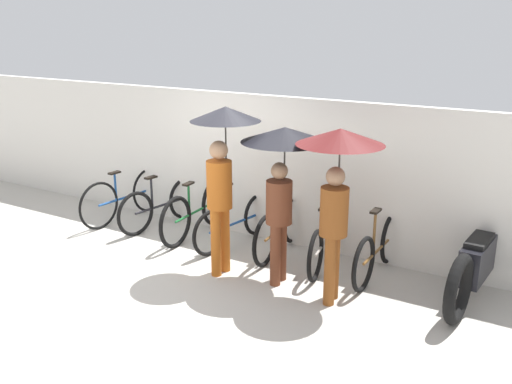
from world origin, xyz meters
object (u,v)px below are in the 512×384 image
parked_bicycle_1 (162,204)px  pedestrian_center (283,160)px  parked_bicycle_2 (197,210)px  motorcycle (477,263)px  parked_bicycle_5 (325,240)px  parked_bicycle_0 (126,196)px  parked_bicycle_4 (280,228)px  pedestrian_trailing (338,168)px  parked_bicycle_3 (236,221)px  parked_bicycle_6 (378,249)px  pedestrian_leading (223,150)px

parked_bicycle_1 → pedestrian_center: (2.55, -0.74, 1.20)m
parked_bicycle_2 → motorcycle: (4.03, 0.03, 0.04)m
parked_bicycle_5 → parked_bicycle_0: bearing=79.6°
parked_bicycle_0 → parked_bicycle_5: 3.55m
parked_bicycle_1 → parked_bicycle_4: parked_bicycle_1 is taller
parked_bicycle_2 → parked_bicycle_5: 2.13m
pedestrian_trailing → motorcycle: 2.03m
parked_bicycle_5 → parked_bicycle_3: bearing=79.5°
parked_bicycle_3 → pedestrian_trailing: bearing=-104.5°
parked_bicycle_0 → parked_bicycle_5: size_ratio=1.09×
parked_bicycle_1 → parked_bicycle_6: parked_bicycle_1 is taller
parked_bicycle_5 → motorcycle: 1.90m
parked_bicycle_1 → pedestrian_leading: pedestrian_leading is taller
parked_bicycle_4 → parked_bicycle_5: (0.71, -0.05, -0.02)m
parked_bicycle_6 → pedestrian_leading: pedestrian_leading is taller
parked_bicycle_2 → parked_bicycle_5: bearing=-93.9°
motorcycle → parked_bicycle_5: bearing=95.1°
parked_bicycle_2 → parked_bicycle_6: parked_bicycle_2 is taller
parked_bicycle_5 → motorcycle: parked_bicycle_5 is taller
parked_bicycle_0 → pedestrian_trailing: bearing=-96.7°
parked_bicycle_0 → parked_bicycle_6: bearing=-84.7°
parked_bicycle_0 → parked_bicycle_3: 2.14m
parked_bicycle_0 → pedestrian_trailing: size_ratio=0.91×
parked_bicycle_1 → parked_bicycle_5: 2.84m
pedestrian_trailing → pedestrian_leading: bearing=172.8°
parked_bicycle_2 → parked_bicycle_4: bearing=-92.3°
pedestrian_leading → motorcycle: size_ratio=0.97×
parked_bicycle_5 → parked_bicycle_6: 0.71m
parked_bicycle_5 → parked_bicycle_2: bearing=79.1°
parked_bicycle_1 → pedestrian_leading: bearing=-108.6°
parked_bicycle_2 → pedestrian_center: 2.29m
parked_bicycle_3 → pedestrian_trailing: (1.89, -0.83, 1.23)m
parked_bicycle_5 → motorcycle: bearing=-99.2°
parked_bicycle_2 → parked_bicycle_5: size_ratio=1.10×
parked_bicycle_2 → pedestrian_trailing: pedestrian_trailing is taller
parked_bicycle_0 → motorcycle: bearing=-84.7°
parked_bicycle_0 → parked_bicycle_4: (2.84, 0.05, -0.03)m
parked_bicycle_0 → pedestrian_leading: size_ratio=0.86×
parked_bicycle_2 → parked_bicycle_6: bearing=-93.2°
parked_bicycle_3 → pedestrian_leading: 1.57m
parked_bicycle_2 → motorcycle: bearing=-93.1°
parked_bicycle_4 → pedestrian_center: bearing=-154.7°
parked_bicycle_4 → motorcycle: 2.61m
parked_bicycle_1 → parked_bicycle_2: bearing=-84.4°
parked_bicycle_1 → pedestrian_trailing: pedestrian_trailing is taller
parked_bicycle_5 → parked_bicycle_6: (0.71, 0.03, 0.01)m
parked_bicycle_3 → pedestrian_leading: bearing=-147.1°
parked_bicycle_0 → parked_bicycle_2: 1.42m
parked_bicycle_1 → parked_bicycle_4: bearing=-82.0°
parked_bicycle_4 → motorcycle: (2.61, -0.00, 0.06)m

